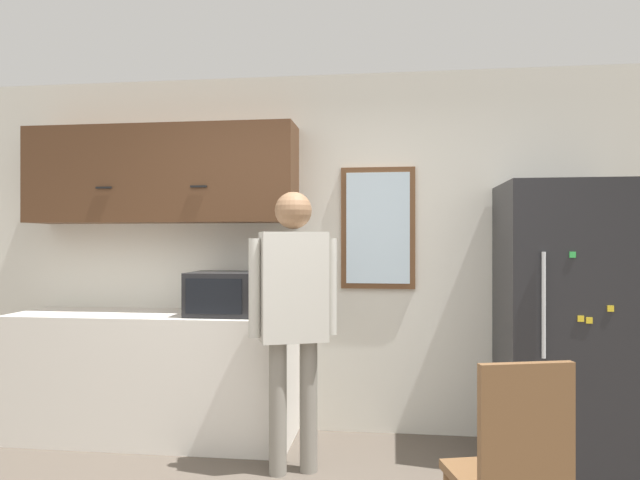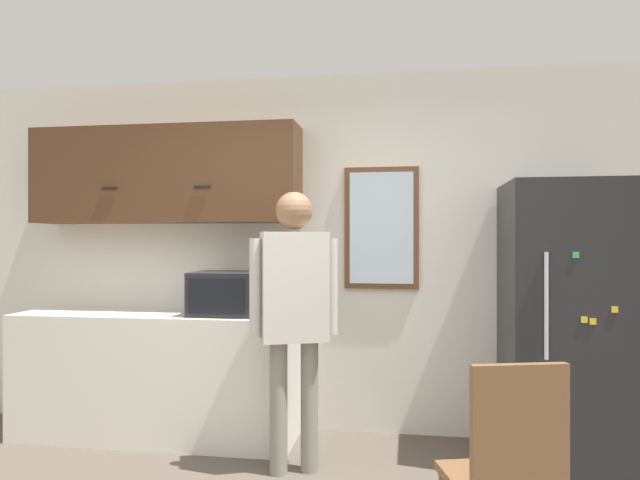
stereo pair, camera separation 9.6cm
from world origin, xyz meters
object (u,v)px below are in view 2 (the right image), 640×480
Objects in this scene: microwave at (233,293)px; chair at (508,469)px; refrigerator at (567,322)px; person at (294,301)px.

microwave is 2.32m from chair.
refrigerator reaches higher than microwave.
person reaches higher than microwave.
refrigerator is at bearing -6.44° from person.
refrigerator is at bearing -127.32° from chair.
person is 1.65m from chair.
person is (0.54, -0.45, 0.00)m from microwave.
refrigerator is 1.88× the size of chair.
refrigerator is at bearing -0.40° from microwave.
chair is at bearing -65.90° from person.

